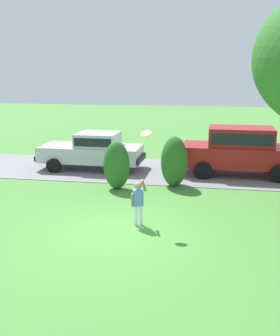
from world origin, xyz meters
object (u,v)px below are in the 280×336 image
at_px(child_thrower, 138,200).
at_px(frisbee, 146,133).
at_px(parked_sedan, 93,149).
at_px(parked_suv, 240,149).

bearing_deg(child_thrower, frisbee, 55.53).
distance_m(parked_sedan, child_thrower, 6.73).
relative_size(parked_sedan, parked_suv, 0.94).
xyz_separation_m(parked_sedan, parked_suv, (6.01, 0.01, 0.23)).
bearing_deg(parked_suv, child_thrower, -116.55).
bearing_deg(child_thrower, parked_sedan, 116.44).
height_order(parked_suv, frisbee, frisbee).
bearing_deg(child_thrower, parked_suv, 63.45).
xyz_separation_m(parked_suv, frisbee, (-2.85, -5.79, 1.38)).
xyz_separation_m(parked_sedan, child_thrower, (3.00, -6.02, -0.13)).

